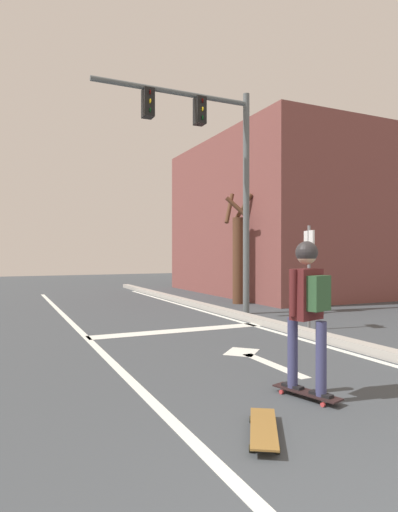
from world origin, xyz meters
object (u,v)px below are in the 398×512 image
object	(u,v)px
skater	(308,298)
roadside_tree	(238,254)
spare_skateboard	(264,428)
skateboard	(306,393)
street_sign_post	(309,261)
traffic_signal_mast	(212,154)

from	to	relation	value
skater	roadside_tree	distance (m)	8.53
skater	spare_skateboard	size ratio (longest dim) A/B	1.88
skater	roadside_tree	world-z (taller)	roadside_tree
skater	roadside_tree	bearing A→B (deg)	64.96
skateboard	roadside_tree	bearing A→B (deg)	64.88
spare_skateboard	street_sign_post	size ratio (longest dim) A/B	0.40
skateboard	roadside_tree	xyz separation A→B (m)	(3.61, 7.70, 1.43)
spare_skateboard	street_sign_post	bearing A→B (deg)	47.01
skater	traffic_signal_mast	size ratio (longest dim) A/B	0.29
skateboard	skater	size ratio (longest dim) A/B	0.50
skateboard	traffic_signal_mast	size ratio (longest dim) A/B	0.14
skateboard	street_sign_post	distance (m)	4.38
skateboard	traffic_signal_mast	world-z (taller)	traffic_signal_mast
skateboard	roadside_tree	size ratio (longest dim) A/B	0.23
street_sign_post	roadside_tree	world-z (taller)	roadside_tree
skater	spare_skateboard	xyz separation A→B (m)	(-0.94, -0.60, -0.98)
spare_skateboard	street_sign_post	world-z (taller)	street_sign_post
skateboard	spare_skateboard	bearing A→B (deg)	-146.63
skater	traffic_signal_mast	bearing A→B (deg)	73.27
spare_skateboard	traffic_signal_mast	size ratio (longest dim) A/B	0.15
street_sign_post	roadside_tree	distance (m)	4.58
street_sign_post	traffic_signal_mast	bearing A→B (deg)	110.41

